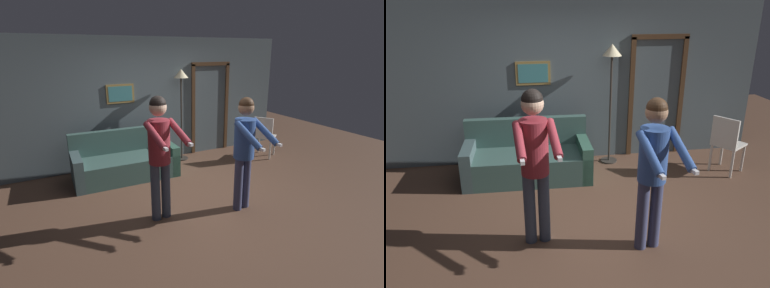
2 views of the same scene
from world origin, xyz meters
TOP-DOWN VIEW (x-y plane):
  - ground_plane at (0.00, 0.00)m, footprint 12.00×12.00m
  - back_wall_assembly at (0.02, 2.19)m, footprint 6.40×0.10m
  - couch at (-0.81, 1.51)m, footprint 1.92×0.89m
  - torchiere_lamp at (0.58, 1.89)m, footprint 0.30×0.30m
  - person_standing_left at (-0.76, -0.22)m, footprint 0.47×0.73m
  - person_standing_right at (0.44, -0.52)m, footprint 0.50×0.69m
  - dining_chair_distant at (2.28, 1.17)m, footprint 0.58×0.58m

SIDE VIEW (x-z plane):
  - ground_plane at x=0.00m, z-range 0.00..0.00m
  - couch at x=-0.81m, z-range -0.16..0.71m
  - dining_chair_distant at x=2.28m, z-range 0.06..0.99m
  - person_standing_right at x=0.44m, z-range 0.18..1.89m
  - person_standing_left at x=-0.76m, z-range 0.20..1.97m
  - back_wall_assembly at x=0.02m, z-range 0.00..2.60m
  - torchiere_lamp at x=0.58m, z-range 0.62..2.58m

